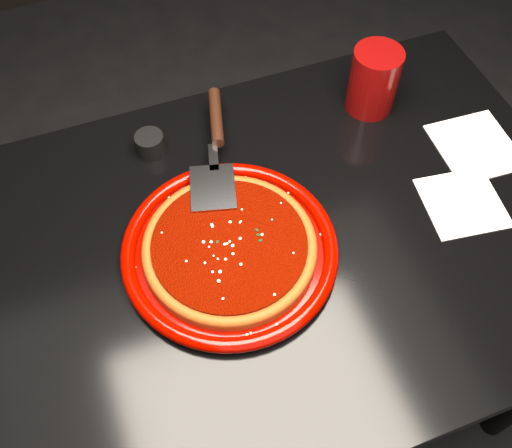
{
  "coord_description": "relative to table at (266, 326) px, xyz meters",
  "views": [
    {
      "loc": [
        -0.21,
        -0.49,
        1.61
      ],
      "look_at": [
        -0.01,
        0.03,
        0.77
      ],
      "focal_mm": 40.0,
      "sensor_mm": 36.0,
      "label": 1
    }
  ],
  "objects": [
    {
      "name": "table",
      "position": [
        0.0,
        0.0,
        0.0
      ],
      "size": [
        1.2,
        0.8,
        0.75
      ],
      "primitive_type": "cube",
      "color": "black",
      "rests_on": "floor"
    },
    {
      "name": "floor",
      "position": [
        0.0,
        0.0,
        -0.38
      ],
      "size": [
        4.0,
        4.0,
        0.01
      ],
      "primitive_type": "cube",
      "color": "black",
      "rests_on": "ground"
    },
    {
      "name": "napkin_a",
      "position": [
        0.37,
        -0.05,
        0.38
      ],
      "size": [
        0.16,
        0.16,
        0.0
      ],
      "primitive_type": "cube",
      "rotation": [
        0.0,
        0.0,
        -0.14
      ],
      "color": "silver",
      "rests_on": "table"
    },
    {
      "name": "plate",
      "position": [
        -0.07,
        -0.0,
        0.39
      ],
      "size": [
        0.48,
        0.48,
        0.03
      ],
      "primitive_type": "cylinder",
      "rotation": [
        0.0,
        0.0,
        0.33
      ],
      "color": "#750300",
      "rests_on": "table"
    },
    {
      "name": "napkin_b",
      "position": [
        0.47,
        0.06,
        0.38
      ],
      "size": [
        0.16,
        0.17,
        0.0
      ],
      "primitive_type": "cube",
      "rotation": [
        0.0,
        0.0,
        -0.05
      ],
      "color": "silver",
      "rests_on": "table"
    },
    {
      "name": "pizza_sauce",
      "position": [
        -0.07,
        -0.0,
        0.41
      ],
      "size": [
        0.34,
        0.34,
        0.01
      ],
      "primitive_type": "cylinder",
      "rotation": [
        0.0,
        0.0,
        0.33
      ],
      "color": "#680A00",
      "rests_on": "plate"
    },
    {
      "name": "ramekin",
      "position": [
        -0.14,
        0.28,
        0.4
      ],
      "size": [
        0.07,
        0.07,
        0.04
      ],
      "primitive_type": "cylinder",
      "rotation": [
        0.0,
        0.0,
        -0.39
      ],
      "color": "black",
      "rests_on": "table"
    },
    {
      "name": "pizza_server",
      "position": [
        -0.03,
        0.2,
        0.42
      ],
      "size": [
        0.18,
        0.36,
        0.03
      ],
      "primitive_type": null,
      "rotation": [
        0.0,
        0.0,
        -0.26
      ],
      "color": "#ADAFB4",
      "rests_on": "plate"
    },
    {
      "name": "pizza_crust",
      "position": [
        -0.07,
        -0.0,
        0.39
      ],
      "size": [
        0.38,
        0.38,
        0.02
      ],
      "primitive_type": "cylinder",
      "rotation": [
        0.0,
        0.0,
        0.33
      ],
      "color": "maroon",
      "rests_on": "plate"
    },
    {
      "name": "pizza_crust_rim",
      "position": [
        -0.07,
        -0.0,
        0.4
      ],
      "size": [
        0.38,
        0.38,
        0.02
      ],
      "primitive_type": "torus",
      "rotation": [
        0.0,
        0.0,
        0.33
      ],
      "color": "maroon",
      "rests_on": "plate"
    },
    {
      "name": "basil_flecks",
      "position": [
        -0.07,
        -0.0,
        0.41
      ],
      "size": [
        0.24,
        0.24,
        0.0
      ],
      "primitive_type": null,
      "color": "black",
      "rests_on": "plate"
    },
    {
      "name": "cup",
      "position": [
        0.32,
        0.24,
        0.44
      ],
      "size": [
        0.12,
        0.12,
        0.14
      ],
      "primitive_type": "cylinder",
      "rotation": [
        0.0,
        0.0,
        -0.21
      ],
      "color": "maroon",
      "rests_on": "table"
    },
    {
      "name": "parmesan_dusting",
      "position": [
        -0.07,
        -0.0,
        0.41
      ],
      "size": [
        0.26,
        0.26,
        0.01
      ],
      "primitive_type": null,
      "color": "#FAEBC0",
      "rests_on": "plate"
    }
  ]
}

